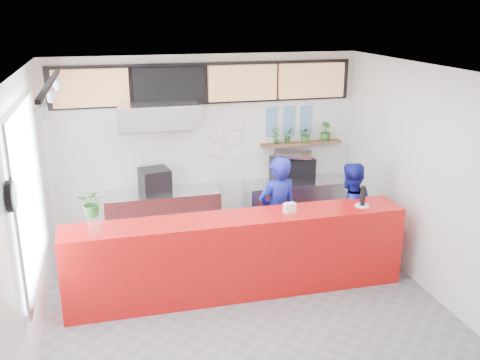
{
  "coord_description": "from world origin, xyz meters",
  "views": [
    {
      "loc": [
        -1.56,
        -5.84,
        3.68
      ],
      "look_at": [
        0.1,
        0.7,
        1.5
      ],
      "focal_mm": 40.0,
      "sensor_mm": 36.0,
      "label": 1
    }
  ],
  "objects_px": {
    "panini_oven": "(155,181)",
    "staff_right": "(349,214)",
    "service_counter": "(238,255)",
    "staff_center": "(277,213)",
    "pepper_mill": "(363,196)",
    "espresso_machine": "(292,170)"
  },
  "relations": [
    {
      "from": "service_counter",
      "to": "staff_center",
      "type": "xyz_separation_m",
      "value": [
        0.74,
        0.61,
        0.3
      ]
    },
    {
      "from": "pepper_mill",
      "to": "service_counter",
      "type": "bearing_deg",
      "value": 178.77
    },
    {
      "from": "service_counter",
      "to": "pepper_mill",
      "type": "distance_m",
      "value": 1.87
    },
    {
      "from": "service_counter",
      "to": "pepper_mill",
      "type": "xyz_separation_m",
      "value": [
        1.73,
        -0.04,
        0.7
      ]
    },
    {
      "from": "panini_oven",
      "to": "staff_right",
      "type": "height_order",
      "value": "staff_right"
    },
    {
      "from": "service_counter",
      "to": "staff_center",
      "type": "distance_m",
      "value": 1.0
    },
    {
      "from": "service_counter",
      "to": "staff_right",
      "type": "bearing_deg",
      "value": 15.37
    },
    {
      "from": "panini_oven",
      "to": "staff_right",
      "type": "xyz_separation_m",
      "value": [
        2.71,
        -1.3,
        -0.32
      ]
    },
    {
      "from": "service_counter",
      "to": "staff_right",
      "type": "height_order",
      "value": "staff_right"
    },
    {
      "from": "staff_right",
      "to": "pepper_mill",
      "type": "xyz_separation_m",
      "value": [
        -0.08,
        -0.53,
        0.47
      ]
    },
    {
      "from": "panini_oven",
      "to": "staff_center",
      "type": "relative_size",
      "value": 0.26
    },
    {
      "from": "service_counter",
      "to": "panini_oven",
      "type": "bearing_deg",
      "value": 116.49
    },
    {
      "from": "espresso_machine",
      "to": "staff_right",
      "type": "relative_size",
      "value": 0.42
    },
    {
      "from": "espresso_machine",
      "to": "panini_oven",
      "type": "bearing_deg",
      "value": 178.84
    },
    {
      "from": "espresso_machine",
      "to": "service_counter",
      "type": "bearing_deg",
      "value": -128.65
    },
    {
      "from": "espresso_machine",
      "to": "staff_right",
      "type": "xyz_separation_m",
      "value": [
        0.43,
        -1.3,
        -0.33
      ]
    },
    {
      "from": "panini_oven",
      "to": "pepper_mill",
      "type": "xyz_separation_m",
      "value": [
        2.63,
        -1.84,
        0.16
      ]
    },
    {
      "from": "staff_center",
      "to": "panini_oven",
      "type": "bearing_deg",
      "value": -49.43
    },
    {
      "from": "espresso_machine",
      "to": "pepper_mill",
      "type": "distance_m",
      "value": 1.88
    },
    {
      "from": "espresso_machine",
      "to": "staff_right",
      "type": "height_order",
      "value": "staff_right"
    },
    {
      "from": "staff_center",
      "to": "staff_right",
      "type": "relative_size",
      "value": 1.09
    },
    {
      "from": "espresso_machine",
      "to": "staff_right",
      "type": "bearing_deg",
      "value": -72.93
    }
  ]
}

